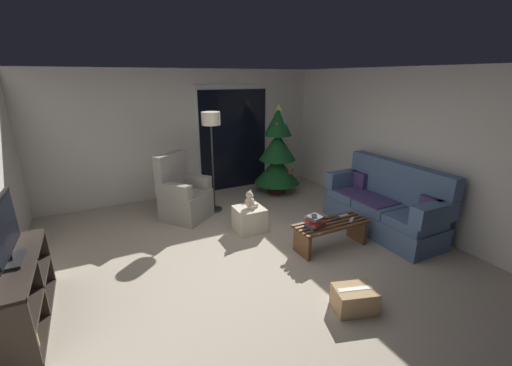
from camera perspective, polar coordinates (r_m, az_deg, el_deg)
name	(u,v)px	position (r m, az deg, el deg)	size (l,w,h in m)	color
ground_plane	(253,263)	(4.43, -0.57, -13.84)	(7.00, 7.00, 0.00)	#B2A38E
wall_back	(185,134)	(6.73, -12.30, 8.39)	(5.72, 0.12, 2.50)	silver
wall_right	(415,150)	(5.74, 26.08, 5.30)	(0.12, 6.00, 2.50)	silver
patio_door_frame	(233,138)	(7.01, -3.98, 7.89)	(1.60, 0.02, 2.20)	silver
patio_door_glass	(234,140)	(7.00, -3.92, 7.47)	(1.50, 0.02, 2.10)	black
couch	(385,206)	(5.54, 21.68, -3.76)	(0.78, 1.94, 1.08)	slate
coffee_table	(331,231)	(4.78, 13.05, -8.20)	(1.10, 0.40, 0.39)	brown
remote_silver	(352,220)	(4.86, 16.47, -6.22)	(0.04, 0.16, 0.02)	#ADADB2
remote_white	(344,216)	(4.97, 15.16, -5.57)	(0.04, 0.16, 0.02)	silver
remote_graphite	(336,219)	(4.84, 13.83, -6.11)	(0.04, 0.16, 0.02)	#333338
book_stack	(315,221)	(4.54, 10.33, -6.66)	(0.27, 0.25, 0.15)	#285684
cell_phone	(314,216)	(4.50, 10.22, -5.71)	(0.07, 0.14, 0.01)	black
christmas_tree	(277,155)	(6.70, 3.78, 4.99)	(0.95, 0.95, 1.84)	#4C1E19
armchair	(183,196)	(5.70, -12.66, -2.23)	(0.96, 0.96, 1.13)	gray
floor_lamp	(211,128)	(5.66, -7.88, 9.47)	(0.32, 0.32, 1.78)	#2D2D30
media_shelf	(16,299)	(4.00, -36.55, -16.10)	(0.40, 1.40, 0.70)	black
television	(4,232)	(3.74, -37.88, -6.76)	(0.21, 0.84, 0.61)	black
ottoman	(249,219)	(5.19, -1.16, -6.35)	(0.44, 0.44, 0.38)	beige
teddy_bear_cream	(250,201)	(5.07, -1.07, -3.14)	(0.21, 0.22, 0.29)	beige
cardboard_box_taped_mid_floor	(354,299)	(3.77, 16.89, -18.89)	(0.50, 0.42, 0.25)	tan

